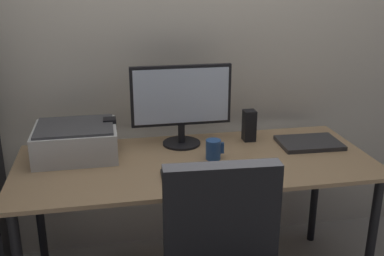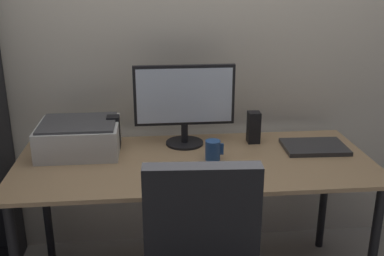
% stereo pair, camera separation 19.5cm
% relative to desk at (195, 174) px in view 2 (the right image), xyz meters
% --- Properties ---
extents(back_wall, '(6.40, 0.10, 2.60)m').
position_rel_desk_xyz_m(back_wall, '(0.00, 0.54, 0.64)').
color(back_wall, beige).
rests_on(back_wall, ground).
extents(desk, '(1.74, 0.74, 0.74)m').
position_rel_desk_xyz_m(desk, '(0.00, 0.00, 0.00)').
color(desk, tan).
rests_on(desk, ground).
extents(monitor, '(0.52, 0.20, 0.43)m').
position_rel_desk_xyz_m(monitor, '(-0.03, 0.23, 0.32)').
color(monitor, black).
rests_on(monitor, desk).
extents(keyboard, '(0.29, 0.12, 0.02)m').
position_rel_desk_xyz_m(keyboard, '(-0.05, -0.18, 0.09)').
color(keyboard, black).
rests_on(keyboard, desk).
extents(mouse, '(0.07, 0.10, 0.03)m').
position_rel_desk_xyz_m(mouse, '(0.15, -0.19, 0.09)').
color(mouse, black).
rests_on(mouse, desk).
extents(coffee_mug, '(0.09, 0.07, 0.10)m').
position_rel_desk_xyz_m(coffee_mug, '(0.09, 0.00, 0.13)').
color(coffee_mug, '#285193').
rests_on(coffee_mug, desk).
extents(laptop, '(0.33, 0.24, 0.02)m').
position_rel_desk_xyz_m(laptop, '(0.64, 0.09, 0.09)').
color(laptop, '#2D2D30').
rests_on(laptop, desk).
extents(speaker_left, '(0.06, 0.07, 0.17)m').
position_rel_desk_xyz_m(speaker_left, '(-0.40, 0.22, 0.16)').
color(speaker_left, black).
rests_on(speaker_left, desk).
extents(speaker_right, '(0.06, 0.07, 0.17)m').
position_rel_desk_xyz_m(speaker_right, '(0.34, 0.22, 0.16)').
color(speaker_right, black).
rests_on(speaker_right, desk).
extents(printer, '(0.40, 0.34, 0.16)m').
position_rel_desk_xyz_m(printer, '(-0.57, 0.17, 0.16)').
color(printer, silver).
rests_on(printer, desk).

